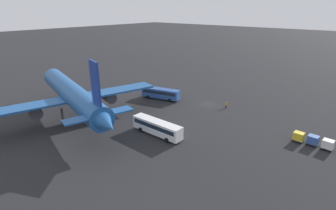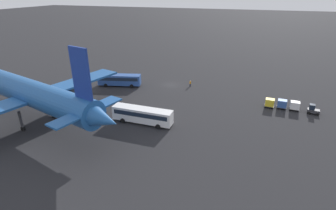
# 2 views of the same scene
# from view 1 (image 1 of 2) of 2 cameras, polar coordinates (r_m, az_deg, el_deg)

# --- Properties ---
(ground_plane) EXTENTS (600.00, 600.00, 0.00)m
(ground_plane) POSITION_cam_1_polar(r_m,az_deg,el_deg) (75.37, 8.73, 0.22)
(ground_plane) COLOR #232326
(airplane) EXTENTS (46.70, 40.17, 17.16)m
(airplane) POSITION_cam_1_polar(r_m,az_deg,el_deg) (66.03, -20.03, 2.16)
(airplane) COLOR #1E5193
(airplane) RESTS_ON ground
(shuttle_bus_near) EXTENTS (11.89, 5.50, 3.21)m
(shuttle_bus_near) POSITION_cam_1_polar(r_m,az_deg,el_deg) (78.02, -1.60, 2.67)
(shuttle_bus_near) COLOR #2D5199
(shuttle_bus_near) RESTS_ON ground
(shuttle_bus_far) EXTENTS (12.28, 2.94, 3.22)m
(shuttle_bus_far) POSITION_cam_1_polar(r_m,az_deg,el_deg) (56.16, -2.40, -4.73)
(shuttle_bus_far) COLOR white
(shuttle_bus_far) RESTS_ON ground
(worker_person) EXTENTS (0.38, 0.38, 1.74)m
(worker_person) POSITION_cam_1_polar(r_m,az_deg,el_deg) (72.92, 12.52, -0.02)
(worker_person) COLOR #1E1E2D
(worker_person) RESTS_ON ground
(cargo_cart_white) EXTENTS (2.09, 1.80, 2.06)m
(cargo_cart_white) POSITION_cam_1_polar(r_m,az_deg,el_deg) (59.39, 31.45, -7.30)
(cargo_cart_white) COLOR #38383D
(cargo_cart_white) RESTS_ON ground
(cargo_cart_blue) EXTENTS (2.09, 1.80, 2.06)m
(cargo_cart_blue) POSITION_cam_1_polar(r_m,az_deg,el_deg) (59.77, 29.02, -6.65)
(cargo_cart_blue) COLOR #38383D
(cargo_cart_blue) RESTS_ON ground
(cargo_cart_yellow) EXTENTS (2.09, 1.80, 2.06)m
(cargo_cart_yellow) POSITION_cam_1_polar(r_m,az_deg,el_deg) (59.93, 26.55, -6.13)
(cargo_cart_yellow) COLOR #38383D
(cargo_cart_yellow) RESTS_ON ground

